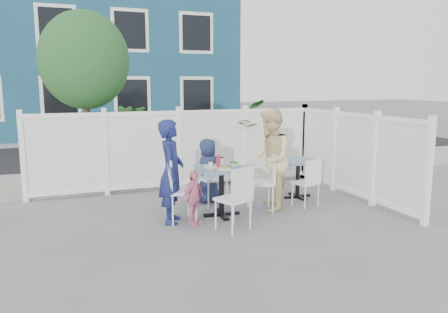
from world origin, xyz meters
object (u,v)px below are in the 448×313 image
object	(u,v)px
main_table	(221,178)
woman	(270,160)
spare_table	(298,168)
chair_left	(175,185)
chair_near	(237,194)
utility_cabinet	(61,150)
boy	(208,171)
toddler	(193,198)
man	(171,172)
chair_back	(210,172)
chair_right	(266,177)

from	to	relation	value
main_table	woman	world-z (taller)	woman
spare_table	chair_left	world-z (taller)	chair_left
chair_near	chair_left	bearing A→B (deg)	111.46
utility_cabinet	boy	world-z (taller)	utility_cabinet
main_table	toddler	distance (m)	0.65
main_table	chair_left	world-z (taller)	chair_left
utility_cabinet	toddler	bearing A→B (deg)	-64.72
utility_cabinet	chair_left	world-z (taller)	utility_cabinet
spare_table	chair_left	bearing A→B (deg)	-166.11
spare_table	woman	distance (m)	1.04
chair_left	spare_table	bearing A→B (deg)	102.51
man	toddler	size ratio (longest dim) A/B	1.93
chair_back	man	bearing A→B (deg)	29.01
utility_cabinet	woman	size ratio (longest dim) A/B	0.80
chair_right	chair_near	size ratio (longest dim) A/B	1.03
utility_cabinet	chair_right	world-z (taller)	utility_cabinet
woman	boy	xyz separation A→B (m)	(-0.85, 0.80, -0.28)
chair_back	toddler	size ratio (longest dim) A/B	1.19
toddler	utility_cabinet	bearing A→B (deg)	78.53
chair_right	toddler	world-z (taller)	chair_right
woman	spare_table	bearing A→B (deg)	143.01
woman	toddler	world-z (taller)	woman
utility_cabinet	chair_right	bearing A→B (deg)	-48.46
utility_cabinet	main_table	xyz separation A→B (m)	(2.42, -3.65, -0.06)
woman	chair_near	bearing A→B (deg)	-26.55
toddler	man	bearing A→B (deg)	104.24
chair_left	toddler	bearing A→B (deg)	44.29
chair_left	woman	world-z (taller)	woman
chair_left	chair_near	xyz separation A→B (m)	(0.73, -0.74, -0.03)
utility_cabinet	chair_back	size ratio (longest dim) A/B	1.39
spare_table	chair_back	world-z (taller)	chair_back
chair_back	chair_near	distance (m)	1.55
chair_back	woman	xyz separation A→B (m)	(0.84, -0.70, 0.29)
main_table	man	distance (m)	0.86
utility_cabinet	spare_table	distance (m)	5.18
boy	woman	bearing A→B (deg)	134.13
chair_left	woman	bearing A→B (deg)	92.20
man	spare_table	bearing A→B (deg)	-56.93
toddler	chair_left	bearing A→B (deg)	98.68
utility_cabinet	toddler	size ratio (longest dim) A/B	1.66
chair_back	boy	size ratio (longest dim) A/B	0.84
utility_cabinet	woman	world-z (taller)	woman
spare_table	toddler	bearing A→B (deg)	-159.76
chair_right	chair_near	distance (m)	1.18
chair_back	chair_near	bearing A→B (deg)	73.20
main_table	woman	size ratio (longest dim) A/B	0.47
man	woman	world-z (taller)	woman
woman	toddler	bearing A→B (deg)	-55.73
chair_back	man	size ratio (longest dim) A/B	0.62
chair_near	boy	world-z (taller)	boy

